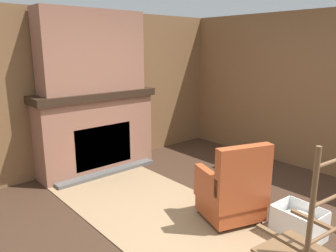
{
  "coord_description": "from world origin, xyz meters",
  "views": [
    {
      "loc": [
        2.17,
        -2.42,
        1.95
      ],
      "look_at": [
        -1.05,
        0.38,
        0.9
      ],
      "focal_mm": 35.0,
      "sensor_mm": 36.0,
      "label": 1
    }
  ],
  "objects_px": {
    "decorative_plate_on_mantel": "(91,84)",
    "laundry_basket": "(299,223)",
    "storage_case": "(111,86)",
    "firewood_stack": "(235,162)",
    "armchair": "(233,192)",
    "oil_lamp_vase": "(63,88)"
  },
  "relations": [
    {
      "from": "firewood_stack",
      "to": "laundry_basket",
      "type": "height_order",
      "value": "laundry_basket"
    },
    {
      "from": "firewood_stack",
      "to": "storage_case",
      "type": "bearing_deg",
      "value": -136.14
    },
    {
      "from": "armchair",
      "to": "oil_lamp_vase",
      "type": "relative_size",
      "value": 3.71
    },
    {
      "from": "firewood_stack",
      "to": "decorative_plate_on_mantel",
      "type": "xyz_separation_m",
      "value": [
        -1.48,
        -1.74,
        1.28
      ]
    },
    {
      "from": "armchair",
      "to": "storage_case",
      "type": "relative_size",
      "value": 3.66
    },
    {
      "from": "armchair",
      "to": "decorative_plate_on_mantel",
      "type": "relative_size",
      "value": 4.0
    },
    {
      "from": "decorative_plate_on_mantel",
      "to": "oil_lamp_vase",
      "type": "bearing_deg",
      "value": -87.49
    },
    {
      "from": "laundry_basket",
      "to": "decorative_plate_on_mantel",
      "type": "xyz_separation_m",
      "value": [
        -3.16,
        -0.62,
        1.22
      ]
    },
    {
      "from": "laundry_basket",
      "to": "decorative_plate_on_mantel",
      "type": "relative_size",
      "value": 2.1
    },
    {
      "from": "firewood_stack",
      "to": "decorative_plate_on_mantel",
      "type": "height_order",
      "value": "decorative_plate_on_mantel"
    },
    {
      "from": "armchair",
      "to": "oil_lamp_vase",
      "type": "xyz_separation_m",
      "value": [
        -2.48,
        -0.81,
        1.0
      ]
    },
    {
      "from": "oil_lamp_vase",
      "to": "storage_case",
      "type": "distance_m",
      "value": 0.79
    },
    {
      "from": "decorative_plate_on_mantel",
      "to": "firewood_stack",
      "type": "bearing_deg",
      "value": 49.53
    },
    {
      "from": "firewood_stack",
      "to": "storage_case",
      "type": "xyz_separation_m",
      "value": [
        -1.46,
        -1.4,
        1.22
      ]
    },
    {
      "from": "decorative_plate_on_mantel",
      "to": "armchair",
      "type": "bearing_deg",
      "value": 8.06
    },
    {
      "from": "firewood_stack",
      "to": "oil_lamp_vase",
      "type": "xyz_separation_m",
      "value": [
        -1.46,
        -2.19,
        1.25
      ]
    },
    {
      "from": "armchair",
      "to": "laundry_basket",
      "type": "relative_size",
      "value": 1.91
    },
    {
      "from": "firewood_stack",
      "to": "storage_case",
      "type": "height_order",
      "value": "storage_case"
    },
    {
      "from": "armchair",
      "to": "storage_case",
      "type": "height_order",
      "value": "storage_case"
    },
    {
      "from": "laundry_basket",
      "to": "storage_case",
      "type": "xyz_separation_m",
      "value": [
        -3.14,
        -0.28,
        1.16
      ]
    },
    {
      "from": "decorative_plate_on_mantel",
      "to": "laundry_basket",
      "type": "bearing_deg",
      "value": 11.04
    },
    {
      "from": "storage_case",
      "to": "firewood_stack",
      "type": "bearing_deg",
      "value": 43.86
    }
  ]
}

